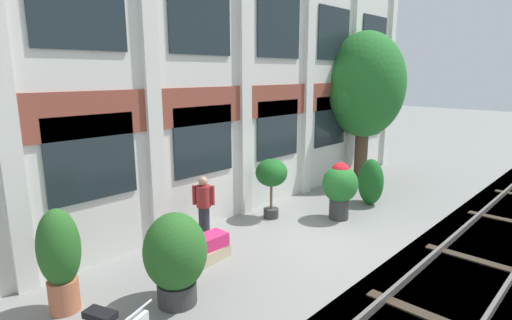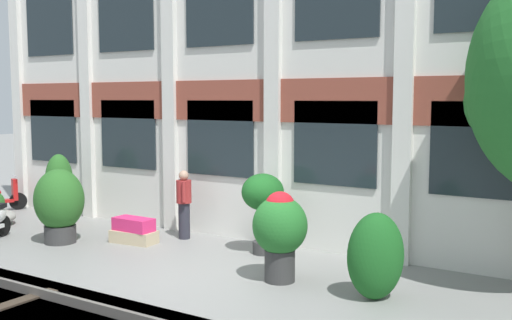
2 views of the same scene
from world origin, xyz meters
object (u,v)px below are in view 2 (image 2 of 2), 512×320
(resident_by_doorway, at_px, (184,202))
(topiary_hedge, at_px, (376,256))
(potted_plant_square_trough, at_px, (134,231))
(potted_plant_terracotta_small, at_px, (263,196))
(potted_plant_stone_basin, at_px, (59,186))
(potted_plant_glazed_jar, at_px, (280,228))
(potted_plant_ribbed_drum, at_px, (59,203))

(resident_by_doorway, distance_m, topiary_hedge, 5.37)
(potted_plant_square_trough, height_order, potted_plant_terracotta_small, potted_plant_terracotta_small)
(potted_plant_stone_basin, relative_size, topiary_hedge, 1.29)
(potted_plant_terracotta_small, relative_size, resident_by_doorway, 1.06)
(potted_plant_stone_basin, relative_size, potted_plant_glazed_jar, 1.14)
(potted_plant_square_trough, height_order, resident_by_doorway, resident_by_doorway)
(potted_plant_ribbed_drum, relative_size, topiary_hedge, 1.17)
(potted_plant_stone_basin, bearing_deg, resident_by_doorway, 9.40)
(potted_plant_square_trough, distance_m, resident_by_doorway, 1.26)
(potted_plant_glazed_jar, bearing_deg, potted_plant_ribbed_drum, -178.16)
(potted_plant_stone_basin, height_order, potted_plant_glazed_jar, potted_plant_stone_basin)
(potted_plant_glazed_jar, height_order, topiary_hedge, potted_plant_glazed_jar)
(potted_plant_glazed_jar, bearing_deg, topiary_hedge, -0.07)
(potted_plant_square_trough, height_order, topiary_hedge, topiary_hedge)
(potted_plant_stone_basin, xyz_separation_m, potted_plant_terracotta_small, (5.66, 0.39, 0.18))
(potted_plant_square_trough, relative_size, resident_by_doorway, 0.68)
(resident_by_doorway, bearing_deg, potted_plant_square_trough, 13.53)
(potted_plant_terracotta_small, bearing_deg, potted_plant_ribbed_drum, -159.70)
(topiary_hedge, bearing_deg, potted_plant_glazed_jar, 179.93)
(potted_plant_glazed_jar, relative_size, topiary_hedge, 1.13)
(potted_plant_ribbed_drum, bearing_deg, potted_plant_glazed_jar, 1.84)
(potted_plant_ribbed_drum, xyz_separation_m, resident_by_doorway, (2.05, 1.75, -0.05))
(potted_plant_terracotta_small, bearing_deg, potted_plant_stone_basin, -176.09)
(potted_plant_square_trough, xyz_separation_m, potted_plant_terracotta_small, (2.87, 0.72, 0.92))
(potted_plant_square_trough, relative_size, potted_plant_ribbed_drum, 0.65)
(potted_plant_square_trough, distance_m, potted_plant_ribbed_drum, 1.72)
(potted_plant_stone_basin, distance_m, potted_plant_terracotta_small, 5.67)
(potted_plant_terracotta_small, bearing_deg, potted_plant_square_trough, -166.00)
(potted_plant_glazed_jar, xyz_separation_m, potted_plant_terracotta_small, (-1.20, 1.39, 0.26))
(potted_plant_square_trough, xyz_separation_m, potted_plant_ribbed_drum, (-1.37, -0.85, 0.62))
(potted_plant_stone_basin, xyz_separation_m, resident_by_doorway, (3.47, 0.57, -0.18))
(potted_plant_stone_basin, relative_size, potted_plant_ribbed_drum, 1.10)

